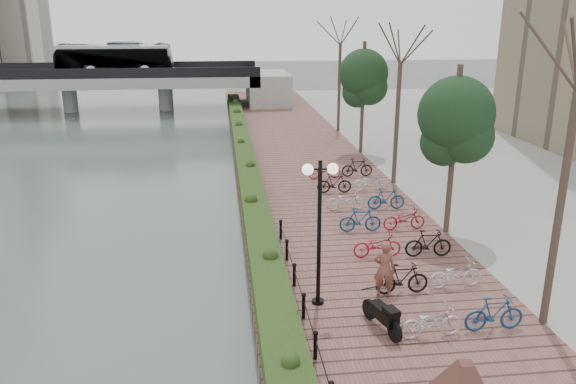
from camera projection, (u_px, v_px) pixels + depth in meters
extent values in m
cube|color=brown|center=(312.00, 182.00, 29.95)|extent=(8.00, 75.00, 0.50)
cube|color=#1B3312|center=(246.00, 162.00, 31.77)|extent=(1.10, 56.00, 0.60)
cylinder|color=black|center=(315.00, 346.00, 13.83)|extent=(0.10, 0.10, 0.70)
cylinder|color=black|center=(304.00, 307.00, 15.73)|extent=(0.10, 0.10, 0.70)
cylinder|color=black|center=(294.00, 276.00, 17.62)|extent=(0.10, 0.10, 0.70)
cylinder|color=black|center=(287.00, 251.00, 19.52)|extent=(0.10, 0.10, 0.70)
cylinder|color=black|center=(281.00, 230.00, 21.42)|extent=(0.10, 0.10, 0.70)
cylinder|color=black|center=(319.00, 234.00, 16.03)|extent=(0.12, 0.12, 4.37)
cylinder|color=black|center=(320.00, 169.00, 15.46)|extent=(0.70, 0.06, 0.06)
sphere|color=white|center=(308.00, 169.00, 15.42)|extent=(0.32, 0.32, 0.32)
sphere|color=white|center=(333.00, 169.00, 15.50)|extent=(0.32, 0.32, 0.32)
imported|color=brown|center=(384.00, 269.00, 16.84)|extent=(0.74, 0.58, 1.79)
imported|color=silver|center=(431.00, 321.00, 14.78)|extent=(0.60, 1.71, 0.90)
imported|color=black|center=(401.00, 277.00, 17.24)|extent=(0.47, 1.66, 1.00)
imported|color=maroon|center=(378.00, 246.00, 19.72)|extent=(0.60, 1.71, 0.90)
imported|color=navy|center=(360.00, 219.00, 22.17)|extent=(0.47, 1.66, 1.00)
imported|color=silver|center=(346.00, 200.00, 24.65)|extent=(0.60, 1.71, 0.90)
imported|color=black|center=(334.00, 183.00, 27.10)|extent=(0.47, 1.66, 1.00)
imported|color=maroon|center=(324.00, 170.00, 29.58)|extent=(0.60, 1.72, 0.90)
imported|color=navy|center=(496.00, 316.00, 14.97)|extent=(0.47, 1.66, 1.00)
imported|color=silver|center=(457.00, 275.00, 17.46)|extent=(0.60, 1.71, 0.90)
imported|color=black|center=(427.00, 242.00, 19.91)|extent=(0.47, 1.66, 1.00)
imported|color=maroon|center=(404.00, 219.00, 22.39)|extent=(0.60, 1.71, 0.90)
imported|color=navy|center=(385.00, 198.00, 24.84)|extent=(0.47, 1.66, 1.00)
imported|color=silver|center=(370.00, 182.00, 27.32)|extent=(0.60, 1.71, 0.90)
imported|color=black|center=(358.00, 168.00, 29.77)|extent=(0.47, 1.66, 1.00)
cube|color=gray|center=(68.00, 80.00, 53.06)|extent=(36.00, 8.00, 1.00)
cube|color=black|center=(55.00, 74.00, 49.08)|extent=(36.00, 0.15, 0.90)
cube|color=black|center=(77.00, 67.00, 56.47)|extent=(36.00, 0.15, 0.90)
cylinder|color=gray|center=(70.00, 99.00, 53.57)|extent=(1.40, 1.40, 2.50)
cylinder|color=gray|center=(166.00, 97.00, 54.60)|extent=(1.40, 1.40, 2.50)
imported|color=white|center=(115.00, 58.00, 52.98)|extent=(2.52, 10.77, 3.00)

